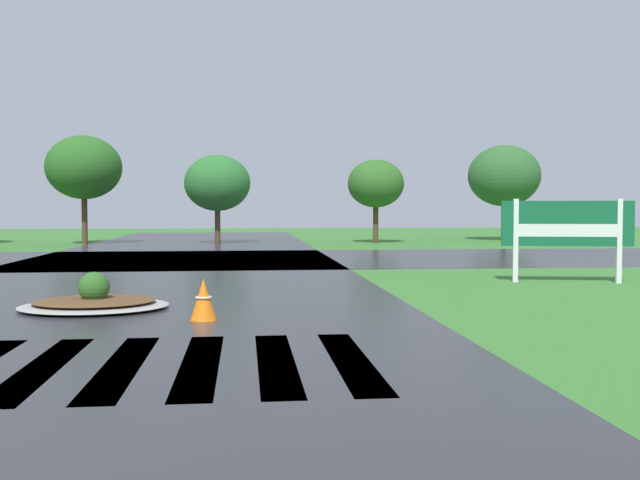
{
  "coord_description": "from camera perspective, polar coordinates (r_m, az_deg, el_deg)",
  "views": [
    {
      "loc": [
        2.33,
        -3.23,
        1.85
      ],
      "look_at": [
        4.05,
        13.1,
        1.1
      ],
      "focal_mm": 40.41,
      "sensor_mm": 36.0,
      "label": 1
    }
  ],
  "objects": [
    {
      "name": "estate_billboard",
      "position": [
        18.64,
        18.98,
        0.97
      ],
      "size": [
        3.11,
        0.74,
        2.06
      ],
      "rotation": [
        0.0,
        0.0,
        2.93
      ],
      "color": "white",
      "rests_on": "ground"
    },
    {
      "name": "background_treeline",
      "position": [
        37.63,
        -12.3,
        5.08
      ],
      "size": [
        40.4,
        6.19,
        5.54
      ],
      "color": "#4C3823",
      "rests_on": "ground"
    },
    {
      "name": "median_island",
      "position": [
        13.77,
        -17.45,
        -4.68
      ],
      "size": [
        2.68,
        2.25,
        0.68
      ],
      "color": "#9E9B93",
      "rests_on": "ground"
    },
    {
      "name": "traffic_cone",
      "position": [
        11.97,
        -9.21,
        -4.7
      ],
      "size": [
        0.44,
        0.44,
        0.69
      ],
      "color": "orange",
      "rests_on": "ground"
    },
    {
      "name": "asphalt_roadway",
      "position": [
        13.56,
        -15.91,
        -5.33
      ],
      "size": [
        10.89,
        80.0,
        0.01
      ],
      "primitive_type": "cube",
      "color": "#2B2B30",
      "rests_on": "ground"
    },
    {
      "name": "asphalt_cross_road",
      "position": [
        26.06,
        -11.12,
        -1.5
      ],
      "size": [
        90.0,
        9.8,
        0.01
      ],
      "primitive_type": "cube",
      "color": "#2B2B30",
      "rests_on": "ground"
    },
    {
      "name": "crosswalk_stripes",
      "position": [
        9.05,
        -21.07,
        -9.36
      ],
      "size": [
        7.65,
        3.55,
        0.01
      ],
      "color": "white",
      "rests_on": "ground"
    }
  ]
}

